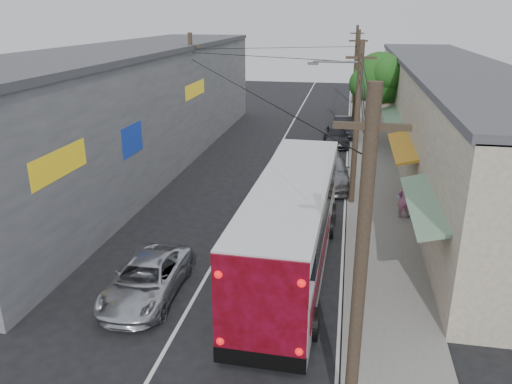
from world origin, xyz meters
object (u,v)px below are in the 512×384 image
coach_bus (292,223)px  jeepney (146,279)px  pedestrian_near (404,199)px  parked_car_far (345,127)px  parked_car_mid (337,135)px  pedestrian_far (404,199)px  parked_suv (327,169)px

coach_bus → jeepney: 5.62m
pedestrian_near → parked_car_far: bearing=-94.4°
parked_car_mid → pedestrian_near: (3.52, -13.64, 0.29)m
coach_bus → pedestrian_near: (4.58, 5.52, -0.80)m
coach_bus → parked_car_mid: (1.06, 19.16, -1.10)m
parked_car_mid → pedestrian_far: pedestrian_far is taller
pedestrian_far → parked_car_mid: bearing=-48.2°
jeepney → parked_car_far: bearing=74.7°
jeepney → pedestrian_near: (9.17, 8.55, 0.36)m
jeepney → pedestrian_far: size_ratio=2.83×
coach_bus → parked_car_mid: 19.23m
jeepney → pedestrian_near: pedestrian_near is taller
jeepney → parked_car_mid: size_ratio=1.11×
jeepney → pedestrian_far: bearing=42.4°
coach_bus → pedestrian_far: 7.45m
jeepney → parked_suv: 14.29m
parked_suv → pedestrian_far: bearing=-56.3°
parked_car_mid → pedestrian_near: bearing=-80.6°
pedestrian_far → parked_suv: bearing=-22.3°
jeepney → parked_car_far: parked_car_far is taller
parked_car_far → pedestrian_near: pedestrian_near is taller
jeepney → parked_suv: parked_suv is taller
coach_bus → parked_car_far: 22.12m
pedestrian_near → pedestrian_far: size_ratio=1.07×
coach_bus → parked_car_far: coach_bus is taller
coach_bus → pedestrian_near: bearing=51.7°
parked_suv → parked_car_mid: bearing=81.4°
parked_car_mid → pedestrian_far: 13.84m
pedestrian_near → parked_car_mid: bearing=-90.1°
parked_suv → pedestrian_far: size_ratio=3.49×
parked_suv → pedestrian_near: 6.01m
parked_suv → parked_car_far: 11.86m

